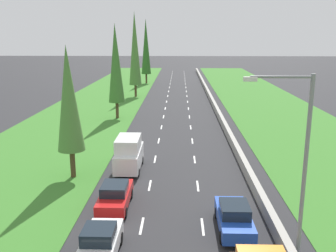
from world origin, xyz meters
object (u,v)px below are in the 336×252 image
poplar_tree_second (69,99)px  poplar_tree_fifth (146,47)px  blue_sedan_right_lane (234,217)px  poplar_tree_third (116,64)px  poplar_tree_fourth (135,49)px  white_hatchback_left_lane (100,242)px  red_sedan_left_lane (115,196)px  white_van_left_lane (129,154)px  street_light_mast (299,154)px

poplar_tree_second → poplar_tree_fifth: 59.23m
blue_sedan_right_lane → poplar_tree_third: poplar_tree_third is taller
poplar_tree_fourth → white_hatchback_left_lane: bearing=-85.4°
poplar_tree_second → poplar_tree_fourth: 39.59m
red_sedan_left_lane → poplar_tree_fifth: 64.87m
blue_sedan_right_lane → poplar_tree_second: (-11.25, 7.83, 5.27)m
white_van_left_lane → poplar_tree_third: bearing=101.9°
white_hatchback_left_lane → poplar_tree_second: (-4.34, 10.71, 5.25)m
poplar_tree_third → poplar_tree_fourth: poplar_tree_fourth is taller
white_van_left_lane → blue_sedan_right_lane: white_van_left_lane is taller
poplar_tree_third → blue_sedan_right_lane: bearing=-68.9°
poplar_tree_third → poplar_tree_second: bearing=-89.9°
poplar_tree_second → street_light_mast: 17.09m
blue_sedan_right_lane → poplar_tree_third: bearing=111.1°
white_van_left_lane → blue_sedan_right_lane: bearing=-53.2°
red_sedan_left_lane → white_van_left_lane: (-0.02, 6.85, 0.59)m
blue_sedan_right_lane → red_sedan_left_lane: bearing=159.4°
poplar_tree_fourth → poplar_tree_fifth: 19.67m
red_sedan_left_lane → poplar_tree_fourth: (-3.81, 44.67, 7.67)m
white_hatchback_left_lane → street_light_mast: size_ratio=0.43×
white_van_left_lane → poplar_tree_fourth: size_ratio=0.33×
red_sedan_left_lane → street_light_mast: street_light_mast is taller
red_sedan_left_lane → poplar_tree_third: bearing=99.0°
white_van_left_lane → blue_sedan_right_lane: 11.92m
poplar_tree_second → poplar_tree_fifth: (0.54, 59.18, 2.21)m
blue_sedan_right_lane → poplar_tree_third: 31.97m
red_sedan_left_lane → poplar_tree_fourth: 45.49m
white_hatchback_left_lane → street_light_mast: bearing=3.9°
poplar_tree_second → blue_sedan_right_lane: bearing=-34.8°
poplar_tree_second → street_light_mast: (13.79, -10.07, -0.85)m
white_hatchback_left_lane → poplar_tree_third: bearing=97.8°
white_hatchback_left_lane → poplar_tree_second: size_ratio=0.39×
white_hatchback_left_lane → white_van_left_lane: bearing=91.1°
red_sedan_left_lane → poplar_tree_fourth: bearing=94.9°
red_sedan_left_lane → poplar_tree_fifth: (-3.59, 64.34, 7.48)m
poplar_tree_second → poplar_tree_fourth: (0.32, 39.52, 2.40)m
white_hatchback_left_lane → red_sedan_left_lane: size_ratio=0.87×
poplar_tree_third → street_light_mast: size_ratio=1.37×
white_van_left_lane → poplar_tree_fifth: bearing=93.6°
poplar_tree_fourth → poplar_tree_fifth: (0.22, 19.67, -0.19)m
red_sedan_left_lane → poplar_tree_third: (-4.18, 26.55, 6.38)m
white_hatchback_left_lane → poplar_tree_second: bearing=112.1°
white_van_left_lane → poplar_tree_fifth: 58.01m
red_sedan_left_lane → blue_sedan_right_lane: (7.11, -2.67, 0.00)m
poplar_tree_fifth → poplar_tree_fourth: bearing=-90.6°
poplar_tree_third → poplar_tree_fifth: 37.81m
white_van_left_lane → poplar_tree_third: size_ratio=0.40×
poplar_tree_fifth → poplar_tree_third: bearing=-90.9°
poplar_tree_third → poplar_tree_fourth: 18.17m
red_sedan_left_lane → street_light_mast: 11.70m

